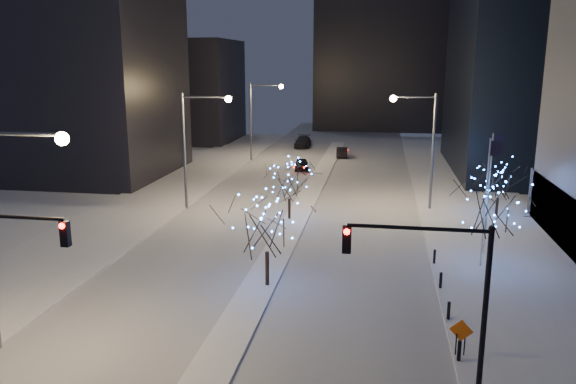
% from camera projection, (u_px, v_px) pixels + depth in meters
% --- Properties ---
extents(road, '(20.00, 130.00, 0.02)m').
position_uv_depth(road, '(311.00, 192.00, 55.32)').
color(road, '#B5BAC6').
rests_on(road, ground).
extents(median, '(2.00, 80.00, 0.15)m').
position_uv_depth(median, '(304.00, 204.00, 50.50)').
color(median, silver).
rests_on(median, ground).
extents(east_sidewalk, '(10.00, 90.00, 0.15)m').
position_uv_depth(east_sidewalk, '(501.00, 248.00, 38.49)').
color(east_sidewalk, silver).
rests_on(east_sidewalk, ground).
extents(west_sidewalk, '(8.00, 90.00, 0.15)m').
position_uv_depth(west_sidewalk, '(106.00, 228.00, 43.12)').
color(west_sidewalk, silver).
rests_on(west_sidewalk, ground).
extents(filler_west_near, '(22.00, 18.00, 24.00)m').
position_uv_depth(filler_west_near, '(66.00, 67.00, 61.88)').
color(filler_west_near, black).
rests_on(filler_west_near, ground).
extents(filler_west_far, '(18.00, 16.00, 16.00)m').
position_uv_depth(filler_west_far, '(180.00, 91.00, 91.30)').
color(filler_west_far, black).
rests_on(filler_west_far, ground).
extents(horizon_block, '(24.00, 14.00, 42.00)m').
position_uv_depth(horizon_block, '(382.00, 16.00, 104.40)').
color(horizon_block, black).
rests_on(horizon_block, ground).
extents(street_lamp_w_near, '(4.40, 0.56, 10.00)m').
position_uv_depth(street_lamp_w_near, '(4.00, 209.00, 23.56)').
color(street_lamp_w_near, '#595E66').
rests_on(street_lamp_w_near, ground).
extents(street_lamp_w_mid, '(4.40, 0.56, 10.00)m').
position_uv_depth(street_lamp_w_mid, '(196.00, 135.00, 47.59)').
color(street_lamp_w_mid, '#595E66').
rests_on(street_lamp_w_mid, ground).
extents(street_lamp_w_far, '(4.40, 0.56, 10.00)m').
position_uv_depth(street_lamp_w_far, '(259.00, 111.00, 71.61)').
color(street_lamp_w_far, '#595E66').
rests_on(street_lamp_w_far, ground).
extents(street_lamp_east, '(3.90, 0.56, 10.00)m').
position_uv_depth(street_lamp_east, '(423.00, 136.00, 47.45)').
color(street_lamp_east, '#595E66').
rests_on(street_lamp_east, ground).
extents(traffic_signal_east, '(5.26, 0.43, 7.00)m').
position_uv_depth(traffic_signal_east, '(442.00, 284.00, 20.14)').
color(traffic_signal_east, black).
rests_on(traffic_signal_east, ground).
extents(flagpoles, '(1.35, 2.60, 8.00)m').
position_uv_depth(flagpoles, '(489.00, 189.00, 35.04)').
color(flagpoles, silver).
rests_on(flagpoles, east_sidewalk).
extents(bollards, '(0.16, 12.16, 0.90)m').
position_uv_depth(bollards, '(444.00, 294.00, 29.53)').
color(bollards, black).
rests_on(bollards, east_sidewalk).
extents(car_near, '(2.08, 4.14, 1.35)m').
position_uv_depth(car_near, '(301.00, 164.00, 66.63)').
color(car_near, black).
rests_on(car_near, ground).
extents(car_mid, '(1.71, 4.30, 1.39)m').
position_uv_depth(car_mid, '(342.00, 152.00, 75.76)').
color(car_mid, black).
rests_on(car_mid, ground).
extents(car_far, '(2.57, 5.75, 1.64)m').
position_uv_depth(car_far, '(303.00, 142.00, 84.48)').
color(car_far, '#222227').
rests_on(car_far, ground).
extents(holiday_tree_median_near, '(4.35, 4.35, 5.52)m').
position_uv_depth(holiday_tree_median_near, '(267.00, 224.00, 31.18)').
color(holiday_tree_median_near, black).
rests_on(holiday_tree_median_near, median).
extents(holiday_tree_median_far, '(4.60, 4.60, 5.04)m').
position_uv_depth(holiday_tree_median_far, '(289.00, 180.00, 44.79)').
color(holiday_tree_median_far, black).
rests_on(holiday_tree_median_far, median).
extents(holiday_tree_plaza_near, '(5.04, 5.04, 5.82)m').
position_uv_depth(holiday_tree_plaza_near, '(494.00, 208.00, 34.08)').
color(holiday_tree_plaza_near, black).
rests_on(holiday_tree_plaza_near, east_sidewalk).
extents(holiday_tree_plaza_far, '(5.17, 5.17, 4.72)m').
position_uv_depth(holiday_tree_plaza_far, '(499.00, 181.00, 45.74)').
color(holiday_tree_plaza_far, black).
rests_on(holiday_tree_plaza_far, east_sidewalk).
extents(construction_sign, '(0.99, 0.26, 1.66)m').
position_uv_depth(construction_sign, '(461.00, 334.00, 24.09)').
color(construction_sign, black).
rests_on(construction_sign, east_sidewalk).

